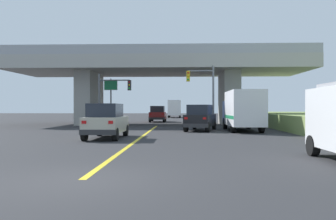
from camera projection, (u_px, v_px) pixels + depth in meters
The scene contains 11 objects.
ground at pixel (159, 124), 37.88m from camera, with size 160.00×160.00×0.00m, color #2B2B2D.
overpass_bridge at pixel (159, 73), 37.85m from camera, with size 30.74×10.10×7.74m.
lane_divider_stripe at pixel (142, 137), 21.83m from camera, with size 0.20×26.28×0.01m, color yellow.
suv_lead at pixel (106, 121), 20.55m from camera, with size 1.93×4.64×2.02m.
suv_crossing at pixel (200, 118), 27.54m from camera, with size 2.82×4.86×2.02m.
box_truck at pixel (243, 110), 27.24m from camera, with size 2.33×7.12×3.06m.
sedan_oncoming at pixel (158, 114), 44.89m from camera, with size 1.97×4.70×2.02m.
traffic_signal_nearside at pixel (204, 88), 32.29m from camera, with size 2.54×0.36×5.66m.
traffic_signal_farside at pixel (111, 93), 33.36m from camera, with size 3.13×0.36×5.02m.
highway_sign at pixel (111, 92), 35.77m from camera, with size 1.36×0.17×4.73m.
semi_truck_distant at pixel (175, 109), 65.62m from camera, with size 2.33×6.56×3.19m.
Camera 1 is at (2.45, -8.60, 1.77)m, focal length 37.87 mm.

